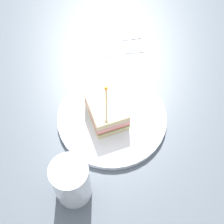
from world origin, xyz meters
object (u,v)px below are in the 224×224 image
sandwich_half_center (107,110)px  fork (116,53)px  drink_glass (72,183)px  plate (112,118)px  knife (115,40)px

sandwich_half_center → fork: (-3.18, -20.05, -3.87)cm
drink_glass → fork: bearing=-105.9°
plate → knife: plate is taller
knife → plate: bearing=85.5°
sandwich_half_center → fork: size_ratio=0.97×
drink_glass → fork: 38.46cm
sandwich_half_center → plate: bearing=176.5°
sandwich_half_center → knife: (-3.13, -24.51, -3.87)cm
sandwich_half_center → fork: sandwich_half_center is taller
plate → sandwich_half_center: size_ratio=2.18×
plate → knife: 24.67cm
fork → plate: bearing=84.3°
drink_glass → knife: (-10.40, -41.15, -4.88)cm
plate → sandwich_half_center: (1.18, -0.07, 3.38)cm
plate → fork: 20.23cm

